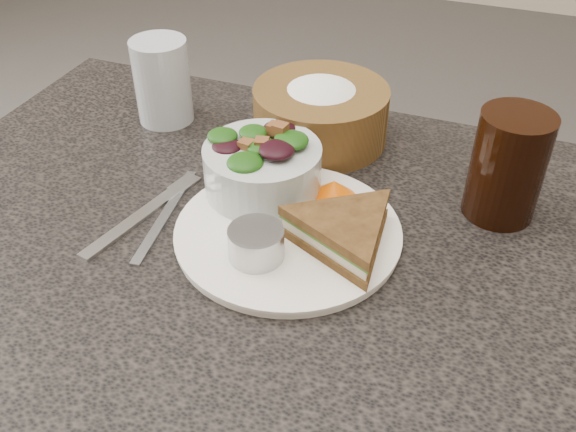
{
  "coord_description": "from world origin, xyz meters",
  "views": [
    {
      "loc": [
        0.19,
        -0.5,
        1.22
      ],
      "look_at": [
        -0.01,
        0.02,
        0.78
      ],
      "focal_mm": 40.0,
      "sensor_mm": 36.0,
      "label": 1
    }
  ],
  "objects_px": {
    "dressing_ramekin": "(256,244)",
    "cola_glass": "(509,161)",
    "water_glass": "(162,81)",
    "bread_basket": "(321,105)",
    "dinner_plate": "(288,233)",
    "sandwich": "(345,232)",
    "salad_bowl": "(262,161)"
  },
  "relations": [
    {
      "from": "dinner_plate",
      "to": "cola_glass",
      "type": "height_order",
      "value": "cola_glass"
    },
    {
      "from": "dressing_ramekin",
      "to": "cola_glass",
      "type": "xyz_separation_m",
      "value": [
        0.23,
        0.19,
        0.04
      ]
    },
    {
      "from": "sandwich",
      "to": "dressing_ramekin",
      "type": "bearing_deg",
      "value": -124.02
    },
    {
      "from": "salad_bowl",
      "to": "cola_glass",
      "type": "height_order",
      "value": "cola_glass"
    },
    {
      "from": "cola_glass",
      "to": "sandwich",
      "type": "bearing_deg",
      "value": -137.26
    },
    {
      "from": "salad_bowl",
      "to": "bread_basket",
      "type": "xyz_separation_m",
      "value": [
        0.02,
        0.15,
        0.0
      ]
    },
    {
      "from": "bread_basket",
      "to": "dressing_ramekin",
      "type": "bearing_deg",
      "value": -86.15
    },
    {
      "from": "dressing_ramekin",
      "to": "water_glass",
      "type": "xyz_separation_m",
      "value": [
        -0.25,
        0.24,
        0.03
      ]
    },
    {
      "from": "cola_glass",
      "to": "water_glass",
      "type": "relative_size",
      "value": 1.19
    },
    {
      "from": "sandwich",
      "to": "cola_glass",
      "type": "bearing_deg",
      "value": 68.22
    },
    {
      "from": "dinner_plate",
      "to": "sandwich",
      "type": "bearing_deg",
      "value": -4.94
    },
    {
      "from": "sandwich",
      "to": "dressing_ramekin",
      "type": "height_order",
      "value": "sandwich"
    },
    {
      "from": "dinner_plate",
      "to": "dressing_ramekin",
      "type": "distance_m",
      "value": 0.06
    },
    {
      "from": "sandwich",
      "to": "cola_glass",
      "type": "height_order",
      "value": "cola_glass"
    },
    {
      "from": "water_glass",
      "to": "sandwich",
      "type": "bearing_deg",
      "value": -30.8
    },
    {
      "from": "salad_bowl",
      "to": "dinner_plate",
      "type": "bearing_deg",
      "value": -47.85
    },
    {
      "from": "cola_glass",
      "to": "water_glass",
      "type": "xyz_separation_m",
      "value": [
        -0.48,
        0.06,
        -0.01
      ]
    },
    {
      "from": "salad_bowl",
      "to": "bread_basket",
      "type": "bearing_deg",
      "value": 81.93
    },
    {
      "from": "dressing_ramekin",
      "to": "water_glass",
      "type": "bearing_deg",
      "value": 135.15
    },
    {
      "from": "dressing_ramekin",
      "to": "water_glass",
      "type": "distance_m",
      "value": 0.35
    },
    {
      "from": "sandwich",
      "to": "water_glass",
      "type": "distance_m",
      "value": 0.38
    },
    {
      "from": "sandwich",
      "to": "water_glass",
      "type": "xyz_separation_m",
      "value": [
        -0.33,
        0.2,
        0.03
      ]
    },
    {
      "from": "sandwich",
      "to": "salad_bowl",
      "type": "relative_size",
      "value": 1.06
    },
    {
      "from": "dinner_plate",
      "to": "sandwich",
      "type": "distance_m",
      "value": 0.07
    },
    {
      "from": "sandwich",
      "to": "salad_bowl",
      "type": "distance_m",
      "value": 0.14
    },
    {
      "from": "salad_bowl",
      "to": "cola_glass",
      "type": "distance_m",
      "value": 0.28
    },
    {
      "from": "cola_glass",
      "to": "dressing_ramekin",
      "type": "bearing_deg",
      "value": -141.17
    },
    {
      "from": "dressing_ramekin",
      "to": "cola_glass",
      "type": "bearing_deg",
      "value": 38.83
    },
    {
      "from": "water_glass",
      "to": "bread_basket",
      "type": "bearing_deg",
      "value": 6.35
    },
    {
      "from": "sandwich",
      "to": "bread_basket",
      "type": "height_order",
      "value": "bread_basket"
    },
    {
      "from": "bread_basket",
      "to": "sandwich",
      "type": "bearing_deg",
      "value": -65.49
    },
    {
      "from": "dinner_plate",
      "to": "bread_basket",
      "type": "xyz_separation_m",
      "value": [
        -0.03,
        0.22,
        0.05
      ]
    }
  ]
}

